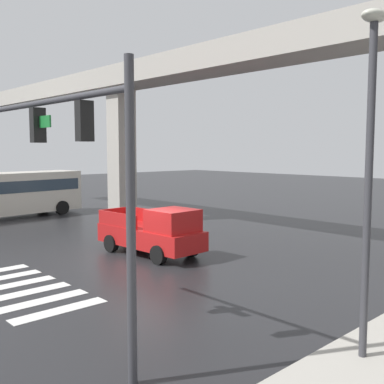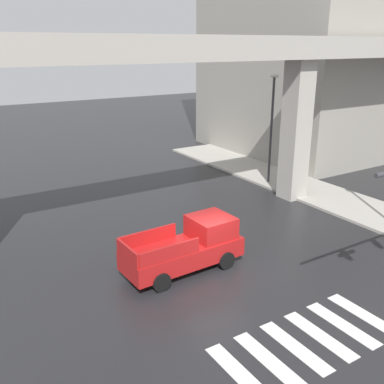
# 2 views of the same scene
# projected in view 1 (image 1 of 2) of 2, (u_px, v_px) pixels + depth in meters

# --- Properties ---
(ground_plane) EXTENTS (120.00, 120.00, 0.00)m
(ground_plane) POSITION_uv_depth(u_px,v_px,m) (146.00, 262.00, 18.24)
(ground_plane) COLOR #232326
(crosswalk_stripes) EXTENTS (6.05, 2.80, 0.01)m
(crosswalk_stripes) POSITION_uv_depth(u_px,v_px,m) (20.00, 289.00, 14.75)
(crosswalk_stripes) COLOR silver
(crosswalk_stripes) RESTS_ON ground
(elevated_overpass) EXTENTS (53.35, 2.40, 9.43)m
(elevated_overpass) POSITION_uv_depth(u_px,v_px,m) (236.00, 72.00, 21.16)
(elevated_overpass) COLOR #ADA89E
(elevated_overpass) RESTS_ON ground
(pickup_truck) EXTENTS (5.17, 2.24, 2.08)m
(pickup_truck) POSITION_uv_depth(u_px,v_px,m) (155.00, 232.00, 19.36)
(pickup_truck) COLOR red
(pickup_truck) RESTS_ON ground
(city_bus) EXTENTS (3.59, 10.99, 2.99)m
(city_bus) POSITION_uv_depth(u_px,v_px,m) (0.00, 193.00, 29.62)
(city_bus) COLOR beige
(city_bus) RESTS_ON ground
(traffic_signal_mast) EXTENTS (6.49, 0.32, 6.20)m
(traffic_signal_mast) POSITION_uv_depth(u_px,v_px,m) (82.00, 154.00, 9.59)
(traffic_signal_mast) COLOR #38383D
(traffic_signal_mast) RESTS_ON ground
(street_lamp_near_corner) EXTENTS (0.44, 0.70, 7.24)m
(street_lamp_near_corner) POSITION_uv_depth(u_px,v_px,m) (370.00, 146.00, 9.21)
(street_lamp_near_corner) COLOR #38383D
(street_lamp_near_corner) RESTS_ON ground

